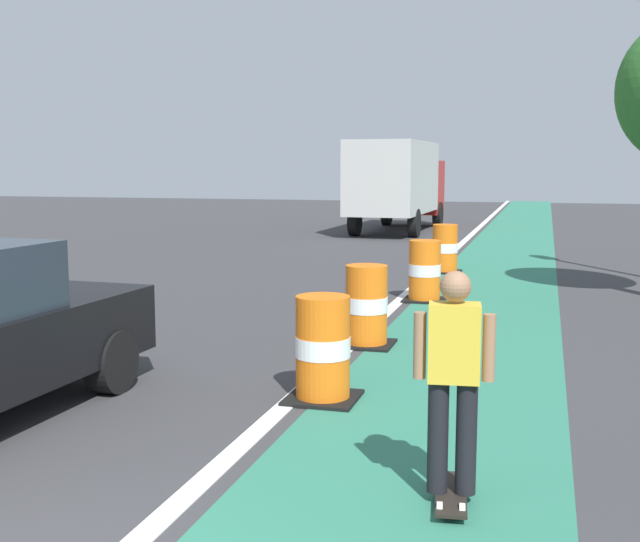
{
  "coord_description": "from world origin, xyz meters",
  "views": [
    {
      "loc": [
        3.37,
        -3.4,
        2.42
      ],
      "look_at": [
        0.67,
        6.16,
        1.1
      ],
      "focal_mm": 45.0,
      "sensor_mm": 36.0,
      "label": 1
    }
  ],
  "objects": [
    {
      "name": "traffic_barrel_back",
      "position": [
        1.33,
        10.72,
        0.53
      ],
      "size": [
        0.73,
        0.73,
        1.09
      ],
      "color": "orange",
      "rests_on": "ground"
    },
    {
      "name": "lane_divider_stripe",
      "position": [
        0.9,
        12.0,
        0.01
      ],
      "size": [
        0.2,
        80.0,
        0.01
      ],
      "primitive_type": "cube",
      "color": "silver",
      "rests_on": "ground"
    },
    {
      "name": "bike_lane_strip",
      "position": [
        2.4,
        12.0,
        0.0
      ],
      "size": [
        2.5,
        80.0,
        0.01
      ],
      "primitive_type": "cube",
      "color": "#2D755B",
      "rests_on": "ground"
    },
    {
      "name": "skateboarder_on_lane",
      "position": [
        2.78,
        2.16,
        0.91
      ],
      "size": [
        0.57,
        0.82,
        1.69
      ],
      "color": "black",
      "rests_on": "ground"
    },
    {
      "name": "traffic_barrel_front",
      "position": [
        1.21,
        4.37,
        0.53
      ],
      "size": [
        0.73,
        0.73,
        1.09
      ],
      "color": "orange",
      "rests_on": "ground"
    },
    {
      "name": "traffic_barrel_mid",
      "position": [
        1.1,
        6.96,
        0.53
      ],
      "size": [
        0.73,
        0.73,
        1.09
      ],
      "color": "orange",
      "rests_on": "ground"
    },
    {
      "name": "traffic_barrel_far",
      "position": [
        1.21,
        14.64,
        0.53
      ],
      "size": [
        0.73,
        0.73,
        1.09
      ],
      "color": "orange",
      "rests_on": "ground"
    },
    {
      "name": "delivery_truck_down_block",
      "position": [
        -1.83,
        25.5,
        1.85
      ],
      "size": [
        2.51,
        7.66,
        3.23
      ],
      "color": "beige",
      "rests_on": "ground"
    }
  ]
}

